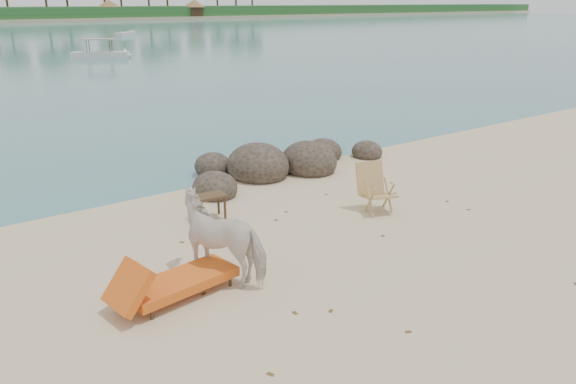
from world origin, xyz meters
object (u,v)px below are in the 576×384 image
(lounge_chair, at_px, (181,277))
(deck_chair, at_px, (380,190))
(cow, at_px, (225,238))
(side_table, at_px, (210,208))
(boulders, at_px, (278,165))

(lounge_chair, bearing_deg, deck_chair, 0.69)
(cow, xyz_separation_m, side_table, (1.06, 2.46, -0.46))
(cow, xyz_separation_m, lounge_chair, (-0.90, -0.15, -0.39))
(boulders, relative_size, lounge_chair, 2.84)
(boulders, relative_size, cow, 3.71)
(cow, distance_m, side_table, 2.72)
(cow, height_order, side_table, cow)
(side_table, bearing_deg, boulders, 35.89)
(cow, distance_m, deck_chair, 4.30)
(boulders, height_order, lounge_chair, boulders)
(boulders, distance_m, lounge_chair, 6.86)
(boulders, xyz_separation_m, lounge_chair, (-5.13, -4.55, 0.10))
(cow, relative_size, side_table, 2.59)
(cow, bearing_deg, side_table, -143.21)
(side_table, height_order, lounge_chair, lounge_chair)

